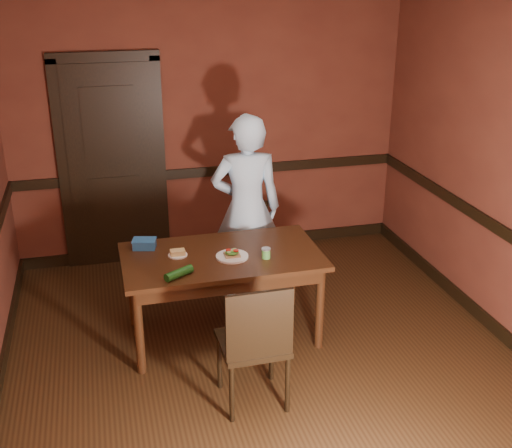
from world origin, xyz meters
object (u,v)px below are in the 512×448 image
chair_near (252,341)px  person (246,209)px  chair_far (247,256)px  sandwich_plate (232,255)px  dining_table (223,296)px  sauce_jar (266,253)px  food_tub (144,244)px  cheese_saucer (178,253)px

chair_near → person: 1.62m
chair_far → sandwich_plate: (-0.28, -0.65, 0.33)m
dining_table → sandwich_plate: bearing=-48.1°
chair_far → sauce_jar: size_ratio=10.22×
person → chair_near: bearing=84.5°
sandwich_plate → food_tub: size_ratio=1.20×
dining_table → sandwich_plate: 0.40m
dining_table → cheese_saucer: bearing=169.2°
chair_near → sauce_jar: chair_near is taller
person → cheese_saucer: size_ratio=11.15×
chair_far → chair_near: size_ratio=0.89×
sauce_jar → cheese_saucer: sauce_jar is taller
cheese_saucer → sauce_jar: bearing=-17.9°
dining_table → sandwich_plate: sandwich_plate is taller
food_tub → person: bearing=35.5°
food_tub → chair_near: bearing=-48.2°
dining_table → cheese_saucer: 0.53m
sandwich_plate → sauce_jar: (0.26, -0.08, 0.02)m
person → sandwich_plate: size_ratio=6.71×
sandwich_plate → cheese_saucer: (-0.41, 0.14, 0.00)m
dining_table → food_tub: food_tub is taller
sandwich_plate → food_tub: (-0.66, 0.35, 0.02)m
dining_table → person: person is taller
person → sauce_jar: person is taller
sandwich_plate → cheese_saucer: 0.44m
person → food_tub: (-0.95, -0.37, -0.08)m
chair_far → sandwich_plate: size_ratio=3.34×
dining_table → food_tub: size_ratio=7.41×
dining_table → chair_near: chair_near is taller
dining_table → sandwich_plate: (0.07, -0.08, 0.39)m
dining_table → chair_far: (0.35, 0.57, 0.06)m
person → food_tub: 1.02m
person → chair_far: bearing=87.3°
sandwich_plate → cheese_saucer: size_ratio=1.66×
cheese_saucer → food_tub: size_ratio=0.72×
dining_table → sauce_jar: size_ratio=18.81×
sandwich_plate → sauce_jar: sauce_jar is taller
sauce_jar → chair_near: bearing=-111.7°
chair_far → cheese_saucer: bearing=-164.3°
cheese_saucer → dining_table: bearing=-10.6°
dining_table → sauce_jar: sauce_jar is taller
food_tub → chair_far: bearing=31.8°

